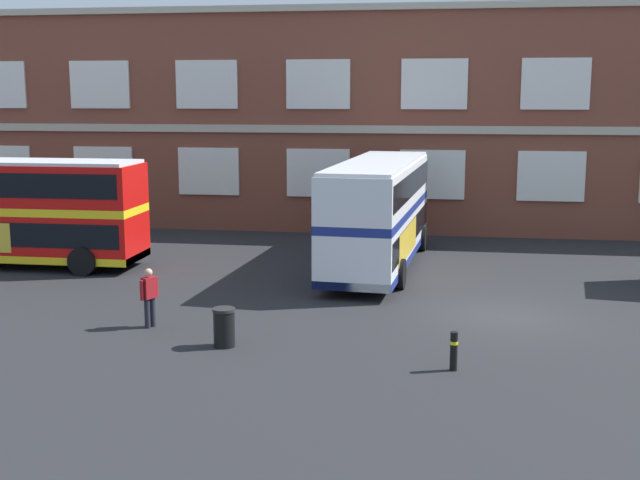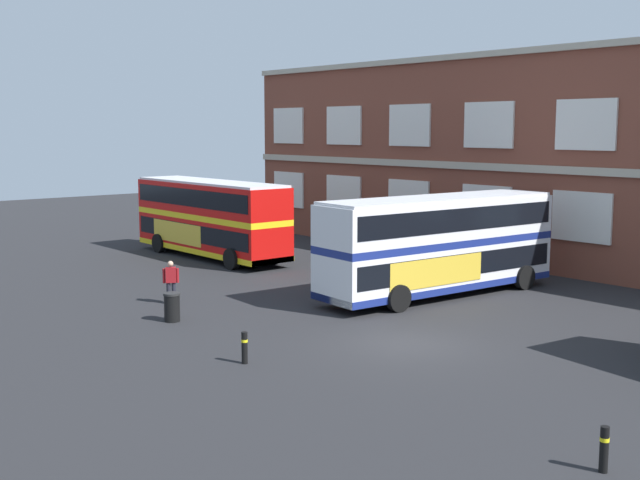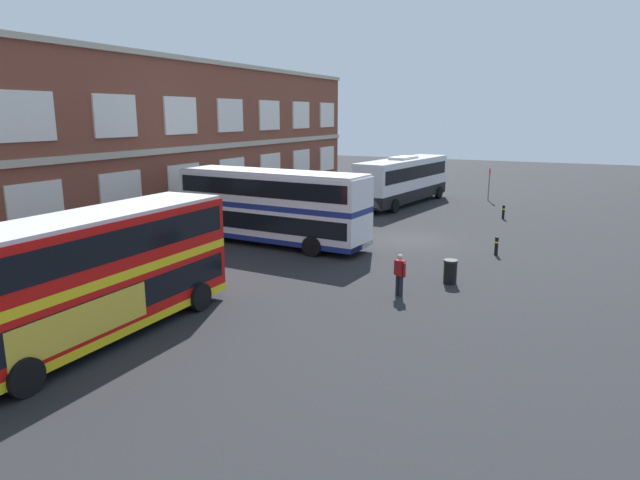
{
  "view_description": "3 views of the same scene",
  "coord_description": "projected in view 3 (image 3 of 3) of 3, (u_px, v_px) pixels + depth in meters",
  "views": [
    {
      "loc": [
        -1.83,
        -24.23,
        6.5
      ],
      "look_at": [
        -6.19,
        4.04,
        1.44
      ],
      "focal_mm": 46.21,
      "sensor_mm": 36.0,
      "label": 1
    },
    {
      "loc": [
        17.14,
        -18.11,
        6.8
      ],
      "look_at": [
        -5.1,
        0.76,
        2.73
      ],
      "focal_mm": 44.99,
      "sensor_mm": 36.0,
      "label": 2
    },
    {
      "loc": [
        -30.59,
        -9.1,
        7.07
      ],
      "look_at": [
        -7.73,
        1.9,
        1.36
      ],
      "focal_mm": 31.51,
      "sensor_mm": 36.0,
      "label": 3
    }
  ],
  "objects": [
    {
      "name": "waiting_passenger",
      "position": [
        400.0,
        273.0,
        22.14
      ],
      "size": [
        0.41,
        0.6,
        1.7
      ],
      "color": "black",
      "rests_on": "ground"
    },
    {
      "name": "bus_stand_flag",
      "position": [
        489.0,
        181.0,
        46.56
      ],
      "size": [
        0.44,
        0.1,
        2.7
      ],
      "color": "slate",
      "rests_on": "ground"
    },
    {
      "name": "safety_bollard_west",
      "position": [
        496.0,
        246.0,
        28.65
      ],
      "size": [
        0.19,
        0.19,
        0.95
      ],
      "color": "black",
      "rests_on": "ground"
    },
    {
      "name": "safety_bollard_east",
      "position": [
        503.0,
        212.0,
        38.61
      ],
      "size": [
        0.19,
        0.19,
        0.95
      ],
      "color": "black",
      "rests_on": "ground"
    },
    {
      "name": "double_decker_middle",
      "position": [
        272.0,
        206.0,
        30.75
      ],
      "size": [
        3.46,
        11.16,
        4.07
      ],
      "color": "silver",
      "rests_on": "ground"
    },
    {
      "name": "station_litter_bin",
      "position": [
        450.0,
        272.0,
        23.87
      ],
      "size": [
        0.6,
        0.6,
        1.03
      ],
      "color": "black",
      "rests_on": "ground"
    },
    {
      "name": "ground_plane",
      "position": [
        375.0,
        236.0,
        33.14
      ],
      "size": [
        120.0,
        120.0,
        0.0
      ],
      "primitive_type": "plane",
      "color": "#232326"
    },
    {
      "name": "double_decker_near",
      "position": [
        86.0,
        277.0,
        17.38
      ],
      "size": [
        11.01,
        2.89,
        4.07
      ],
      "color": "red",
      "rests_on": "ground"
    },
    {
      "name": "touring_coach",
      "position": [
        403.0,
        180.0,
        44.58
      ],
      "size": [
        12.23,
        4.17,
        3.8
      ],
      "color": "silver",
      "rests_on": "ground"
    },
    {
      "name": "brick_terminal_building",
      "position": [
        133.0,
        144.0,
        36.59
      ],
      "size": [
        47.89,
        8.19,
        10.55
      ],
      "color": "brown",
      "rests_on": "ground"
    }
  ]
}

